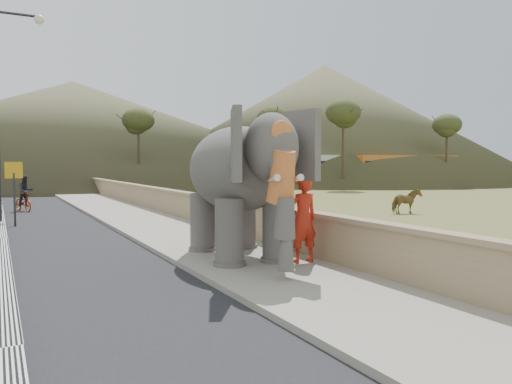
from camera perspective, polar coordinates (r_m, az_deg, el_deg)
ground at (r=8.20m, az=12.42°, el=-13.51°), size 160.00×160.00×0.00m
road at (r=16.17m, az=-27.12°, el=-5.38°), size 7.00×120.00×0.03m
median at (r=16.16m, az=-27.13°, el=-5.05°), size 0.35×120.00×0.22m
walkway at (r=16.94m, az=-9.91°, el=-4.47°), size 3.00×120.00×0.15m
parapet at (r=17.44m, az=-4.75°, el=-2.63°), size 0.30×120.00×1.10m
lamppost at (r=20.66m, az=-26.71°, el=9.97°), size 1.76×0.36×8.00m
signboard at (r=20.30m, az=-25.92°, el=0.97°), size 0.60×0.08×2.40m
cow at (r=24.11m, az=16.79°, el=-1.03°), size 1.43×0.76×1.17m
distant_car at (r=47.72m, az=-0.62°, el=1.38°), size 4.55×2.99×1.44m
bus_white at (r=51.00m, az=10.79°, el=2.38°), size 11.04×2.67×3.10m
bus_orange at (r=51.83m, az=16.59°, el=2.32°), size 11.24×4.01×3.10m
hill_right at (r=71.28m, az=7.83°, el=7.86°), size 56.00×56.00×16.00m
hill_far at (r=76.80m, az=-20.08°, el=6.61°), size 80.00×80.00×14.00m
elephant_and_man at (r=11.82m, az=-2.04°, el=0.41°), size 2.60×4.65×3.24m
motorcyclist at (r=26.65m, az=-24.97°, el=-0.61°), size 1.15×1.91×1.76m
trees at (r=34.63m, az=-11.85°, el=5.62°), size 47.59×44.79×8.22m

